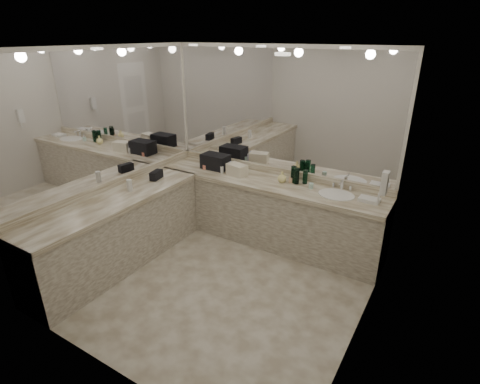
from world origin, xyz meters
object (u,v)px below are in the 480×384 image
Objects in this scene: wall_phone at (385,183)px; soap_bottle_a at (223,164)px; black_toiletry_bag at (215,161)px; hand_towel at (369,200)px; sink at (336,195)px; cream_cosmetic_case at (237,169)px; soap_bottle_b at (230,167)px; soap_bottle_c at (282,177)px.

wall_phone is 1.33× the size of soap_bottle_a.
black_toiletry_bag is 2.21m from hand_towel.
wall_phone is 0.62× the size of black_toiletry_bag.
hand_towel is (-0.22, 0.52, -0.43)m from wall_phone.
cream_cosmetic_case reaches higher than sink.
wall_phone reaches higher than soap_bottle_a.
soap_bottle_b is at bearing -179.61° from hand_towel.
sink is 0.39m from hand_towel.
soap_bottle_b is at bearing -177.24° from soap_bottle_c.
cream_cosmetic_case is at bearing -173.34° from soap_bottle_c.
soap_bottle_a is at bearing 166.56° from wall_phone.
soap_bottle_a is at bearing 177.84° from cream_cosmetic_case.
wall_phone is at bearing -21.85° from soap_bottle_c.
sink is at bearing 140.43° from wall_phone.
hand_towel is at bearing 112.76° from wall_phone.
sink is 0.91m from wall_phone.
cream_cosmetic_case is 0.66m from soap_bottle_c.
hand_towel reaches higher than sink.
soap_bottle_c is (-1.36, 0.54, -0.37)m from wall_phone.
cream_cosmetic_case is at bearing -16.28° from soap_bottle_b.
soap_bottle_c is at bearing 178.76° from hand_towel.
wall_phone is 1.51m from soap_bottle_c.
soap_bottle_a is (-1.69, 0.05, 0.10)m from sink.
black_toiletry_bag is 0.28m from soap_bottle_b.
soap_bottle_b is at bearing 179.74° from sink.
black_toiletry_bag is 2.16× the size of soap_bottle_a.
wall_phone is at bearing -13.44° from soap_bottle_a.
soap_bottle_b is 0.79m from soap_bottle_c.
soap_bottle_a is at bearing 179.71° from soap_bottle_c.
soap_bottle_c is (0.65, 0.08, -0.00)m from cream_cosmetic_case.
soap_bottle_a is at bearing 164.75° from soap_bottle_b.
soap_bottle_a is (-2.08, 0.03, 0.07)m from hand_towel.
black_toiletry_bag is 1.06m from soap_bottle_c.
soap_bottle_a is (-2.30, 0.55, -0.36)m from wall_phone.
hand_towel is 1.14m from soap_bottle_c.
black_toiletry_bag reaches higher than soap_bottle_b.
sink is 1.83× the size of wall_phone.
black_toiletry_bag is 2.58× the size of soap_bottle_c.
soap_bottle_a is 1.10× the size of soap_bottle_b.
sink is 0.76m from soap_bottle_c.
soap_bottle_b reaches higher than soap_bottle_c.
cream_cosmetic_case is 1.80m from hand_towel.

